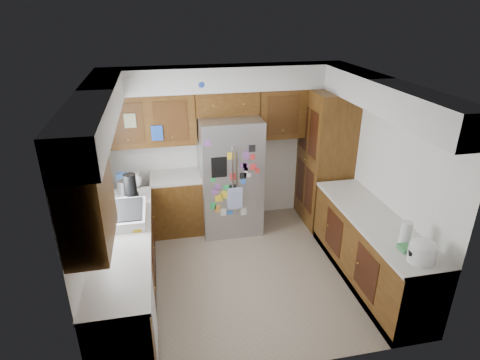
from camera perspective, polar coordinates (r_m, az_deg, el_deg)
name	(u,v)px	position (r m, az deg, el deg)	size (l,w,h in m)	color
floor	(247,271)	(5.54, 0.94, -12.83)	(3.60, 3.60, 0.00)	gray
room_shell	(233,134)	(5.00, -1.02, 6.54)	(3.64, 3.24, 2.52)	white
left_counter_run	(140,255)	(5.24, -14.02, -10.33)	(1.36, 3.20, 0.92)	#44280D
right_counter_run	(370,252)	(5.42, 18.02, -9.70)	(0.63, 2.25, 0.92)	#44280D
pantry	(325,159)	(6.42, 11.95, 2.98)	(0.60, 0.90, 2.15)	#44280D
fridge	(230,175)	(6.12, -1.43, 0.68)	(0.90, 0.79, 1.80)	gray
bridge_cabinet	(227,102)	(5.99, -1.93, 11.01)	(0.96, 0.34, 0.35)	#44280D
fridge_top_items	(219,83)	(5.85, -2.98, 13.66)	(0.73, 0.32, 0.26)	#213F9F
sink_assembly	(124,214)	(5.03, -16.21, -4.72)	(0.52, 0.70, 0.37)	white
left_counter_clutter	(130,185)	(5.65, -15.39, -0.64)	(0.35, 0.81, 0.38)	black
rice_cooker	(423,250)	(4.47, 24.54, -9.06)	(0.29, 0.28, 0.24)	white
paper_towel	(406,233)	(4.69, 22.49, -6.99)	(0.12, 0.12, 0.27)	white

